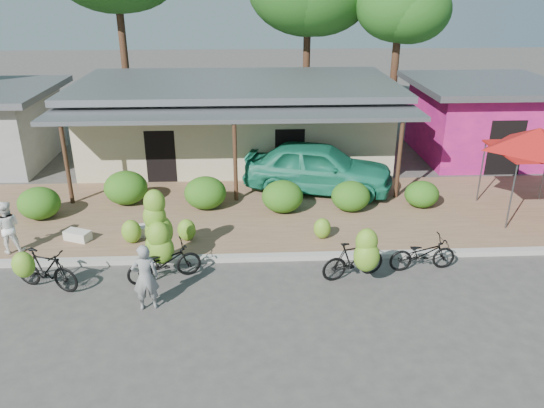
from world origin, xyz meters
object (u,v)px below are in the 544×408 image
Objects in this scene: red_canopy at (538,139)px; sack_near at (142,231)px; bike_center at (161,246)px; bike_far_right at (423,253)px; sack_far at (78,235)px; vendor at (145,277)px; bike_right at (358,257)px; teal_van at (318,167)px; bystander at (7,227)px; tree_near_right at (396,3)px; bike_left at (43,269)px.

red_canopy is 4.12× the size of sack_near.
bike_center is 6.88m from bike_far_right.
red_canopy is 4.67× the size of sack_far.
sack_far is 0.45× the size of vendor.
bike_far_right reaches higher than sack_far.
teal_van reaches higher than bike_right.
bike_far_right is 1.22× the size of bystander.
bike_far_right reaches higher than sack_near.
sack_far is at bearing -136.40° from tree_near_right.
bike_center is at bearing -164.06° from red_canopy.
vendor is at bearing 153.04° from bike_center.
sack_near is 1.85m from sack_far.
bike_left is at bearing -124.51° from sack_near.
bike_center is 1.24× the size of bike_far_right.
bike_center is at bearing 67.60° from bike_right.
sack_near is 0.51× the size of vendor.
bystander is 10.12m from teal_van.
sack_far is 0.49× the size of bystander.
bike_center reaches higher than bike_far_right.
bystander is at bearing -173.02° from red_canopy.
bike_right is at bearing -163.28° from teal_van.
bike_left is 1.12× the size of vendor.
tree_near_right is 4.18× the size of bike_far_right.
sack_near is at bearing 69.23° from bike_far_right.
red_canopy is 2.31× the size of bystander.
vendor is 1.10× the size of bystander.
sack_near is (-7.78, 2.19, -0.20)m from bike_far_right.
red_canopy is (2.10, -10.10, -3.55)m from tree_near_right.
sack_far is (0.06, 2.56, -0.35)m from bike_left.
red_canopy is 1.94× the size of bike_right.
tree_near_right reaches higher than vendor.
tree_near_right is 4.13× the size of bike_left.
tree_near_right is 9.14× the size of sack_near.
red_canopy is at bearing -95.57° from bike_center.
tree_near_right is 10.30m from teal_van.
bike_left is 9.70m from bike_far_right.
bike_center reaches higher than sack_far.
bike_right is at bearing 100.99° from bike_far_right.
sack_near is (-12.18, -1.04, -2.34)m from red_canopy.
teal_van reaches higher than sack_far.
red_canopy is 12.48m from vendor.
bystander is (-15.67, -1.92, -1.73)m from red_canopy.
teal_van is at bearing -14.05° from bike_right.
tree_near_right is 16.14m from sack_near.
red_canopy is at bearing -54.36° from bike_left.
bike_right is 6.53m from sack_near.
bystander is at bearing -165.96° from sack_near.
red_canopy is 14.73m from bike_left.
vendor is (-0.14, -1.50, -0.04)m from bike_center.
vendor is (-11.41, -4.72, -1.77)m from red_canopy.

